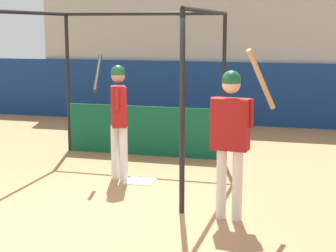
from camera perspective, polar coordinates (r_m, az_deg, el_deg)
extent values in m
plane|color=#A8754C|center=(7.22, -8.64, -9.43)|extent=(60.00, 60.00, 0.00)
cube|color=navy|center=(13.93, 3.74, 3.39)|extent=(24.00, 0.12, 1.53)
cube|color=#9E9E99|center=(15.49, 5.05, 7.12)|extent=(8.70, 3.20, 3.18)
cube|color=#195B33|center=(15.42, -9.07, 6.98)|extent=(0.45, 0.40, 0.10)
cube|color=#195B33|center=(15.57, -8.81, 7.86)|extent=(0.45, 0.06, 0.40)
cube|color=#195B33|center=(15.20, -7.17, 6.98)|extent=(0.45, 0.40, 0.10)
cube|color=#195B33|center=(15.36, -6.93, 7.88)|extent=(0.45, 0.06, 0.40)
cube|color=#195B33|center=(15.00, -5.21, 6.98)|extent=(0.45, 0.40, 0.10)
cube|color=#195B33|center=(15.16, -4.98, 7.88)|extent=(0.45, 0.06, 0.40)
cube|color=#195B33|center=(14.81, -3.21, 6.96)|extent=(0.45, 0.40, 0.10)
cube|color=#195B33|center=(14.97, -2.99, 7.88)|extent=(0.45, 0.06, 0.40)
cube|color=#195B33|center=(14.64, -1.16, 6.94)|extent=(0.45, 0.40, 0.10)
cube|color=#195B33|center=(14.81, -0.96, 7.87)|extent=(0.45, 0.06, 0.40)
cube|color=#195B33|center=(14.50, 0.94, 6.91)|extent=(0.45, 0.40, 0.10)
cube|color=#195B33|center=(14.66, 1.12, 7.84)|extent=(0.45, 0.06, 0.40)
cube|color=#195B33|center=(14.37, 3.08, 6.86)|extent=(0.45, 0.40, 0.10)
cube|color=#195B33|center=(14.53, 3.24, 7.81)|extent=(0.45, 0.06, 0.40)
cube|color=#195B33|center=(14.26, 5.25, 6.81)|extent=(0.45, 0.40, 0.10)
cube|color=#195B33|center=(14.42, 5.40, 7.76)|extent=(0.45, 0.06, 0.40)
cube|color=#195B33|center=(14.17, 7.46, 6.75)|extent=(0.45, 0.40, 0.10)
cube|color=#195B33|center=(14.34, 7.58, 7.70)|extent=(0.45, 0.06, 0.40)
cube|color=#195B33|center=(14.10, 9.68, 6.67)|extent=(0.45, 0.40, 0.10)
cube|color=#195B33|center=(14.27, 9.79, 7.63)|extent=(0.45, 0.06, 0.40)
cube|color=#195B33|center=(14.06, 11.93, 6.59)|extent=(0.45, 0.40, 0.10)
cube|color=#195B33|center=(14.22, 12.01, 7.55)|extent=(0.45, 0.06, 0.40)
cube|color=#195B33|center=(14.03, 14.18, 6.49)|extent=(0.45, 0.40, 0.10)
cube|color=#195B33|center=(14.20, 14.24, 7.46)|extent=(0.45, 0.06, 0.40)
cube|color=#195B33|center=(14.03, 16.44, 6.38)|extent=(0.45, 0.40, 0.10)
cube|color=#195B33|center=(14.20, 16.48, 7.35)|extent=(0.45, 0.06, 0.40)
cube|color=#195B33|center=(16.14, -7.92, 8.57)|extent=(0.45, 0.40, 0.10)
cube|color=#195B33|center=(16.30, -7.68, 9.40)|extent=(0.45, 0.06, 0.40)
cube|color=#195B33|center=(15.93, -6.08, 8.59)|extent=(0.45, 0.40, 0.10)
cube|color=#195B33|center=(16.09, -5.86, 9.43)|extent=(0.45, 0.06, 0.40)
cube|color=#195B33|center=(15.73, -4.19, 8.60)|extent=(0.45, 0.40, 0.10)
cube|color=#195B33|center=(15.90, -3.98, 9.44)|extent=(0.45, 0.06, 0.40)
cube|color=#195B33|center=(15.55, -2.27, 8.60)|extent=(0.45, 0.40, 0.10)
cube|color=#195B33|center=(15.72, -2.07, 9.45)|extent=(0.45, 0.06, 0.40)
cube|color=#195B33|center=(15.39, -0.29, 8.59)|extent=(0.45, 0.40, 0.10)
cube|color=#195B33|center=(15.56, -0.11, 9.45)|extent=(0.45, 0.06, 0.40)
cube|color=#195B33|center=(15.25, 1.72, 8.57)|extent=(0.45, 0.40, 0.10)
cube|color=#195B33|center=(15.42, 1.88, 9.44)|extent=(0.45, 0.06, 0.40)
cube|color=#195B33|center=(15.13, 3.76, 8.54)|extent=(0.45, 0.40, 0.10)
cube|color=#195B33|center=(15.30, 3.91, 9.42)|extent=(0.45, 0.06, 0.40)
cube|color=#195B33|center=(15.03, 5.84, 8.50)|extent=(0.45, 0.40, 0.10)
cube|color=#195B33|center=(15.20, 5.97, 9.38)|extent=(0.45, 0.06, 0.40)
cube|color=#195B33|center=(14.94, 7.94, 8.44)|extent=(0.45, 0.40, 0.10)
cube|color=#195B33|center=(15.12, 8.05, 9.33)|extent=(0.45, 0.06, 0.40)
cube|color=#195B33|center=(14.88, 10.06, 8.38)|extent=(0.45, 0.40, 0.10)
cube|color=#195B33|center=(15.05, 10.15, 9.27)|extent=(0.45, 0.06, 0.40)
cube|color=#195B33|center=(14.84, 12.19, 8.30)|extent=(0.45, 0.40, 0.10)
cube|color=#195B33|center=(15.01, 12.27, 9.20)|extent=(0.45, 0.06, 0.40)
cube|color=#195B33|center=(14.81, 14.34, 8.21)|extent=(0.45, 0.40, 0.10)
cube|color=#195B33|center=(14.99, 14.39, 9.11)|extent=(0.45, 0.06, 0.40)
cube|color=#195B33|center=(14.81, 16.48, 8.11)|extent=(0.45, 0.40, 0.10)
cube|color=#195B33|center=(14.98, 16.52, 9.01)|extent=(0.45, 0.06, 0.40)
cube|color=#195B33|center=(16.87, -6.85, 10.02)|extent=(0.45, 0.40, 0.10)
cube|color=#195B33|center=(17.04, -6.64, 10.80)|extent=(0.45, 0.06, 0.40)
cube|color=#195B33|center=(16.67, -5.08, 10.05)|extent=(0.45, 0.40, 0.10)
cube|color=#195B33|center=(16.84, -4.87, 10.83)|extent=(0.45, 0.06, 0.40)
cube|color=#195B33|center=(16.48, -3.26, 10.07)|extent=(0.45, 0.40, 0.10)
cube|color=#195B33|center=(16.65, -3.07, 10.86)|extent=(0.45, 0.06, 0.40)
cube|color=#195B33|center=(16.31, -1.40, 10.08)|extent=(0.45, 0.40, 0.10)
cube|color=#195B33|center=(16.49, -1.22, 10.88)|extent=(0.45, 0.06, 0.40)
cube|color=#195B33|center=(16.16, 0.49, 10.08)|extent=(0.45, 0.40, 0.10)
cube|color=#195B33|center=(16.33, 0.66, 10.89)|extent=(0.45, 0.06, 0.40)
cube|color=#195B33|center=(16.03, 2.42, 10.07)|extent=(0.45, 0.40, 0.10)
cube|color=#195B33|center=(16.20, 2.58, 10.89)|extent=(0.45, 0.06, 0.40)
cube|color=#195B33|center=(15.91, 4.38, 10.05)|extent=(0.45, 0.40, 0.10)
cube|color=#195B33|center=(16.09, 4.52, 10.87)|extent=(0.45, 0.06, 0.40)
cube|color=#195B33|center=(15.81, 6.36, 10.02)|extent=(0.45, 0.40, 0.10)
cube|color=#195B33|center=(15.99, 6.49, 10.84)|extent=(0.45, 0.06, 0.40)
cube|color=#195B33|center=(15.73, 8.37, 9.97)|extent=(0.45, 0.40, 0.10)
cube|color=#195B33|center=(15.91, 8.48, 10.80)|extent=(0.45, 0.06, 0.40)
cube|color=#195B33|center=(15.67, 10.40, 9.92)|extent=(0.45, 0.40, 0.10)
cube|color=#195B33|center=(15.85, 10.49, 10.75)|extent=(0.45, 0.06, 0.40)
cube|color=#195B33|center=(15.63, 12.43, 9.85)|extent=(0.45, 0.40, 0.10)
cube|color=#195B33|center=(15.81, 12.50, 10.68)|extent=(0.45, 0.06, 0.40)
cube|color=#195B33|center=(15.61, 14.48, 9.76)|extent=(0.45, 0.40, 0.10)
cube|color=#195B33|center=(15.79, 14.53, 10.60)|extent=(0.45, 0.06, 0.40)
cube|color=#195B33|center=(15.60, 16.52, 9.67)|extent=(0.45, 0.40, 0.10)
cube|color=#195B33|center=(15.78, 16.56, 10.50)|extent=(0.45, 0.06, 0.40)
cube|color=#195B33|center=(17.61, -5.87, 11.34)|extent=(0.45, 0.40, 0.10)
cube|color=#195B33|center=(17.79, -5.67, 12.07)|extent=(0.45, 0.06, 0.40)
cube|color=#195B33|center=(17.42, -4.16, 11.38)|extent=(0.45, 0.40, 0.10)
cube|color=#195B33|center=(17.60, -3.96, 12.12)|extent=(0.45, 0.06, 0.40)
cube|color=#195B33|center=(17.24, -2.40, 11.41)|extent=(0.45, 0.40, 0.10)
cube|color=#195B33|center=(17.42, -2.22, 12.16)|extent=(0.45, 0.06, 0.40)
cube|color=#195B33|center=(17.08, -0.61, 11.43)|extent=(0.45, 0.40, 0.10)
cube|color=#195B33|center=(17.26, -0.44, 12.18)|extent=(0.45, 0.06, 0.40)
cube|color=#195B33|center=(16.94, 1.21, 11.44)|extent=(0.45, 0.40, 0.10)
cube|color=#195B33|center=(17.12, 1.37, 12.20)|extent=(0.45, 0.06, 0.40)
cube|color=#195B33|center=(16.81, 3.07, 11.44)|extent=(0.45, 0.40, 0.10)
cube|color=#195B33|center=(16.99, 3.21, 12.20)|extent=(0.45, 0.06, 0.40)
cube|color=#195B33|center=(16.70, 4.95, 11.42)|extent=(0.45, 0.40, 0.10)
cube|color=#195B33|center=(16.88, 5.07, 12.19)|extent=(0.45, 0.06, 0.40)
cube|color=#195B33|center=(16.60, 6.85, 11.40)|extent=(0.45, 0.40, 0.10)
cube|color=#195B33|center=(16.79, 6.96, 12.17)|extent=(0.45, 0.06, 0.40)
cube|color=#195B33|center=(16.53, 8.77, 11.36)|extent=(0.45, 0.40, 0.10)
cube|color=#195B33|center=(16.71, 8.87, 12.13)|extent=(0.45, 0.06, 0.40)
cube|color=#195B33|center=(16.47, 10.71, 11.30)|extent=(0.45, 0.40, 0.10)
cube|color=#195B33|center=(16.66, 10.79, 12.08)|extent=(0.45, 0.06, 0.40)
cube|color=#195B33|center=(16.43, 12.65, 11.24)|extent=(0.45, 0.40, 0.10)
cube|color=#195B33|center=(16.62, 12.72, 12.02)|extent=(0.45, 0.06, 0.40)
cube|color=#195B33|center=(16.41, 14.61, 11.16)|extent=(0.45, 0.40, 0.10)
cube|color=#195B33|center=(16.60, 14.66, 11.94)|extent=(0.45, 0.06, 0.40)
cube|color=#195B33|center=(16.41, 16.56, 11.07)|extent=(0.45, 0.40, 0.10)
cube|color=#195B33|center=(16.59, 16.60, 11.85)|extent=(0.45, 0.06, 0.40)
cylinder|color=black|center=(7.10, 1.45, 1.25)|extent=(0.07, 0.07, 2.61)
cylinder|color=black|center=(10.96, -10.11, 4.26)|extent=(0.07, 0.07, 2.61)
cylinder|color=black|center=(10.03, 5.69, 3.83)|extent=(0.07, 0.07, 2.61)
cylinder|color=black|center=(9.57, -14.34, 11.11)|extent=(0.06, 3.02, 0.06)
cylinder|color=black|center=(8.49, 4.04, 11.55)|extent=(0.06, 3.02, 0.06)
cylinder|color=black|center=(10.34, -2.62, 11.32)|extent=(3.02, 0.06, 0.06)
cube|color=#0F5133|center=(10.50, -2.56, -0.48)|extent=(2.95, 0.03, 0.93)
cube|color=white|center=(8.84, -2.79, -5.58)|extent=(0.44, 0.44, 0.02)
cylinder|color=silver|center=(8.76, -4.53, -2.87)|extent=(0.17, 0.17, 0.87)
cylinder|color=silver|center=(8.94, -5.40, -2.63)|extent=(0.17, 0.17, 0.87)
cube|color=maroon|center=(8.71, -5.04, 2.00)|extent=(0.37, 0.47, 0.61)
sphere|color=#A37556|center=(8.66, -5.09, 5.12)|extent=(0.22, 0.22, 0.22)
sphere|color=#144C2D|center=(8.65, -5.10, 5.44)|extent=(0.23, 0.23, 0.23)
cylinder|color=maroon|center=(8.47, -5.23, 2.71)|extent=(0.09, 0.09, 0.34)
cylinder|color=maroon|center=(8.91, -5.41, 3.07)|extent=(0.09, 0.09, 0.34)
cylinder|color=black|center=(8.89, -7.15, 5.41)|extent=(0.25, 0.74, 0.55)
sphere|color=black|center=(8.87, -4.83, 3.82)|extent=(0.08, 0.08, 0.08)
cylinder|color=silver|center=(7.10, 5.45, -5.88)|extent=(0.14, 0.14, 0.90)
cylinder|color=silver|center=(7.05, 7.05, -6.03)|extent=(0.14, 0.14, 0.90)
cube|color=maroon|center=(6.90, 6.37, 0.18)|extent=(0.48, 0.27, 0.64)
sphere|color=tan|center=(6.83, 6.45, 4.24)|extent=(0.22, 0.22, 0.22)
sphere|color=#144C2D|center=(6.83, 6.46, 4.66)|extent=(0.24, 0.24, 0.24)
cylinder|color=maroon|center=(6.98, 4.59, 1.52)|extent=(0.08, 0.08, 0.35)
cylinder|color=maroon|center=(6.86, 8.41, 1.29)|extent=(0.08, 0.08, 0.35)
cylinder|color=#AD7F4C|center=(6.74, 9.45, 4.65)|extent=(0.34, 0.50, 0.75)
sphere|color=#AD7F4C|center=(6.93, 7.71, 1.86)|extent=(0.08, 0.08, 0.08)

